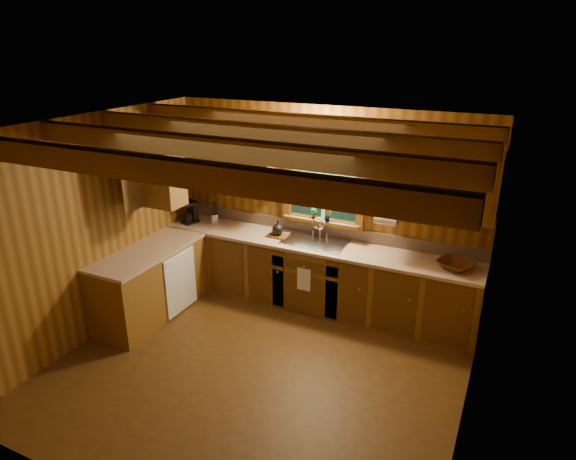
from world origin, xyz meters
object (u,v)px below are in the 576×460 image
Objects in this scene: sink at (315,246)px; cutting_board at (278,236)px; wicker_basket at (455,265)px; coffee_maker at (191,212)px.

sink is 0.53m from cutting_board.
sink is 2.12× the size of wicker_basket.
sink is 2.61× the size of coffee_maker.
coffee_maker is 1.37m from cutting_board.
coffee_maker is at bearing -179.80° from wicker_basket.
cutting_board is (1.36, 0.04, -0.14)m from coffee_maker.
cutting_board is at bearing 19.94° from coffee_maker.
sink is 1.90m from coffee_maker.
coffee_maker is 1.14× the size of cutting_board.
wicker_basket is at bearing -1.38° from sink.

